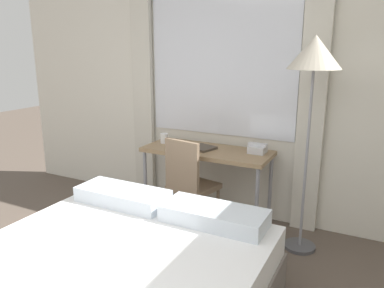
{
  "coord_description": "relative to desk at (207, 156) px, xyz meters",
  "views": [
    {
      "loc": [
        1.43,
        -0.7,
        1.73
      ],
      "look_at": [
        -0.03,
        2.15,
        0.91
      ],
      "focal_mm": 35.0,
      "sensor_mm": 36.0,
      "label": 1
    }
  ],
  "objects": [
    {
      "name": "wall_back_with_window",
      "position": [
        0.06,
        0.34,
        0.66
      ],
      "size": [
        5.48,
        0.13,
        2.7
      ],
      "color": "silver",
      "rests_on": "ground_plane"
    },
    {
      "name": "desk_chair",
      "position": [
        -0.07,
        -0.25,
        -0.19
      ],
      "size": [
        0.47,
        0.47,
        0.92
      ],
      "rotation": [
        0.0,
        0.0,
        -0.2
      ],
      "color": "#8C7259",
      "rests_on": "ground_plane"
    },
    {
      "name": "book",
      "position": [
        -0.05,
        -0.01,
        0.08
      ],
      "size": [
        0.28,
        0.27,
        0.02
      ],
      "rotation": [
        0.0,
        0.0,
        -0.3
      ],
      "color": "#4C4238",
      "rests_on": "desk"
    },
    {
      "name": "telephone",
      "position": [
        0.48,
        0.1,
        0.11
      ],
      "size": [
        0.18,
        0.17,
        0.09
      ],
      "color": "silver",
      "rests_on": "desk"
    },
    {
      "name": "standing_lamp",
      "position": [
        0.98,
        -0.13,
        0.92
      ],
      "size": [
        0.43,
        0.43,
        1.83
      ],
      "color": "#4C4C51",
      "rests_on": "ground_plane"
    },
    {
      "name": "mug",
      "position": [
        -0.51,
        0.02,
        0.12
      ],
      "size": [
        0.08,
        0.08,
        0.1
      ],
      "color": "white",
      "rests_on": "desk"
    },
    {
      "name": "desk",
      "position": [
        0.0,
        0.0,
        0.0
      ],
      "size": [
        1.27,
        0.52,
        0.76
      ],
      "color": "#937551",
      "rests_on": "ground_plane"
    }
  ]
}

